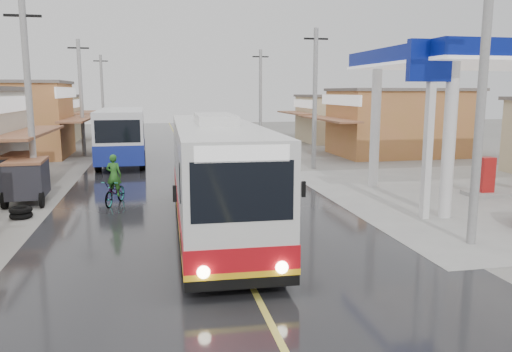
{
  "coord_description": "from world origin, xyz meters",
  "views": [
    {
      "loc": [
        -2.09,
        -12.69,
        4.47
      ],
      "look_at": [
        1.34,
        4.17,
        1.55
      ],
      "focal_mm": 35.0,
      "sensor_mm": 36.0,
      "label": 1
    }
  ],
  "objects_px": {
    "second_bus": "(122,134)",
    "tricycle_far": "(17,171)",
    "cyclist": "(115,188)",
    "coach_bus": "(215,175)",
    "tyre_stack": "(21,213)",
    "tricycle_near": "(27,179)"
  },
  "relations": [
    {
      "from": "second_bus",
      "to": "tricycle_far",
      "type": "height_order",
      "value": "second_bus"
    },
    {
      "from": "second_bus",
      "to": "cyclist",
      "type": "xyz_separation_m",
      "value": [
        0.4,
        -12.44,
        -1.13
      ]
    },
    {
      "from": "second_bus",
      "to": "tricycle_far",
      "type": "xyz_separation_m",
      "value": [
        -3.91,
        -9.56,
        -0.77
      ]
    },
    {
      "from": "second_bus",
      "to": "cyclist",
      "type": "distance_m",
      "value": 12.5
    },
    {
      "from": "second_bus",
      "to": "tricycle_far",
      "type": "relative_size",
      "value": 4.25
    },
    {
      "from": "coach_bus",
      "to": "tricycle_far",
      "type": "bearing_deg",
      "value": 138.92
    },
    {
      "from": "tricycle_far",
      "to": "tyre_stack",
      "type": "height_order",
      "value": "tricycle_far"
    },
    {
      "from": "tricycle_near",
      "to": "tricycle_far",
      "type": "height_order",
      "value": "tricycle_far"
    },
    {
      "from": "coach_bus",
      "to": "tricycle_near",
      "type": "xyz_separation_m",
      "value": [
        -6.97,
        5.22,
        -0.78
      ]
    },
    {
      "from": "cyclist",
      "to": "tyre_stack",
      "type": "distance_m",
      "value": 3.54
    },
    {
      "from": "tricycle_far",
      "to": "tyre_stack",
      "type": "bearing_deg",
      "value": -84.28
    },
    {
      "from": "tricycle_near",
      "to": "tyre_stack",
      "type": "relative_size",
      "value": 2.98
    },
    {
      "from": "tyre_stack",
      "to": "tricycle_far",
      "type": "bearing_deg",
      "value": 104.69
    },
    {
      "from": "coach_bus",
      "to": "tricycle_near",
      "type": "height_order",
      "value": "coach_bus"
    },
    {
      "from": "tricycle_near",
      "to": "tyre_stack",
      "type": "height_order",
      "value": "tricycle_near"
    },
    {
      "from": "coach_bus",
      "to": "tricycle_near",
      "type": "distance_m",
      "value": 8.74
    },
    {
      "from": "tricycle_near",
      "to": "tyre_stack",
      "type": "xyz_separation_m",
      "value": [
        0.3,
        -2.46,
        -0.83
      ]
    },
    {
      "from": "coach_bus",
      "to": "tyre_stack",
      "type": "distance_m",
      "value": 7.4
    },
    {
      "from": "cyclist",
      "to": "tricycle_far",
      "type": "distance_m",
      "value": 5.2
    },
    {
      "from": "tyre_stack",
      "to": "cyclist",
      "type": "bearing_deg",
      "value": 25.95
    },
    {
      "from": "tricycle_near",
      "to": "coach_bus",
      "type": "bearing_deg",
      "value": -39.34
    },
    {
      "from": "second_bus",
      "to": "tyre_stack",
      "type": "height_order",
      "value": "second_bus"
    }
  ]
}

